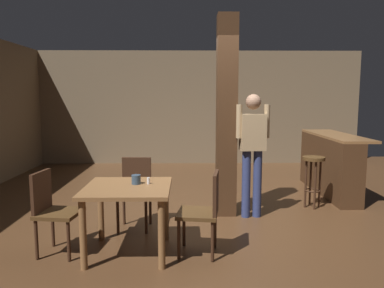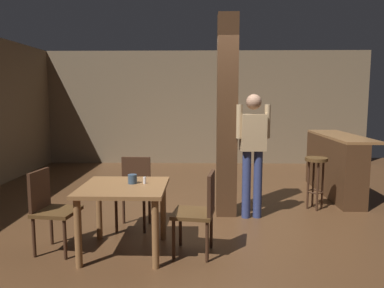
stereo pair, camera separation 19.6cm
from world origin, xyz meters
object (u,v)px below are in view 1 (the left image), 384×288
at_px(chair_west, 52,208).
at_px(bar_stool_near, 313,170).
at_px(chair_north, 135,189).
at_px(salt_shaker, 148,181).
at_px(bar_counter, 329,163).
at_px(chair_east, 205,209).
at_px(napkin_cup, 136,179).
at_px(standing_person, 253,146).
at_px(dining_table, 128,198).

xyz_separation_m(chair_west, bar_stool_near, (3.36, 1.64, 0.07)).
height_order(chair_north, salt_shaker, chair_north).
bearing_deg(salt_shaker, bar_counter, 39.50).
height_order(chair_west, bar_counter, bar_counter).
bearing_deg(bar_stool_near, chair_north, -162.17).
bearing_deg(salt_shaker, chair_east, -13.15).
height_order(chair_north, napkin_cup, chair_north).
height_order(napkin_cup, bar_stool_near, napkin_cup).
bearing_deg(napkin_cup, chair_north, 98.82).
bearing_deg(salt_shaker, chair_north, 108.87).
distance_m(chair_west, chair_north, 1.12).
xyz_separation_m(chair_west, chair_east, (1.63, -0.05, 0.00)).
bearing_deg(chair_east, standing_person, 60.18).
xyz_separation_m(chair_north, standing_person, (1.57, 0.40, 0.50)).
bearing_deg(chair_north, bar_counter, 28.08).
xyz_separation_m(chair_east, chair_north, (-0.85, 0.86, 0.00)).
distance_m(dining_table, standing_person, 2.00).
height_order(chair_east, napkin_cup, chair_east).
bearing_deg(bar_counter, chair_west, -147.66).
bearing_deg(chair_west, chair_north, 46.04).
distance_m(chair_west, chair_east, 1.63).
xyz_separation_m(dining_table, chair_east, (0.82, -0.05, -0.11)).
distance_m(dining_table, bar_counter, 3.99).
bearing_deg(napkin_cup, salt_shaker, -0.27).
bearing_deg(bar_counter, salt_shaker, -140.50).
distance_m(chair_west, napkin_cup, 0.94).
relative_size(napkin_cup, bar_counter, 0.05).
distance_m(chair_west, standing_person, 2.69).
distance_m(chair_west, salt_shaker, 1.06).
distance_m(salt_shaker, bar_stool_near, 2.81).
distance_m(chair_north, standing_person, 1.70).
xyz_separation_m(napkin_cup, bar_stool_near, (2.47, 1.54, -0.21)).
distance_m(chair_north, bar_counter, 3.57).
xyz_separation_m(dining_table, bar_stool_near, (2.55, 1.64, -0.03)).
distance_m(dining_table, napkin_cup, 0.22).
xyz_separation_m(dining_table, bar_counter, (3.11, 2.49, -0.08)).
bearing_deg(chair_east, dining_table, 176.77).
height_order(standing_person, bar_stool_near, standing_person).
distance_m(napkin_cup, bar_stool_near, 2.92).
bearing_deg(chair_north, chair_east, -45.14).
distance_m(dining_table, chair_west, 0.82).
bearing_deg(standing_person, dining_table, -141.85).
bearing_deg(dining_table, napkin_cup, 50.73).
distance_m(chair_west, bar_stool_near, 3.73).
bearing_deg(salt_shaker, chair_west, -174.90).
relative_size(chair_west, standing_person, 0.52).
xyz_separation_m(chair_west, chair_north, (0.78, 0.81, 0.00)).
xyz_separation_m(chair_north, bar_counter, (3.15, 1.68, 0.02)).
xyz_separation_m(salt_shaker, bar_counter, (2.90, 2.39, -0.25)).
bearing_deg(bar_counter, chair_north, -151.92).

